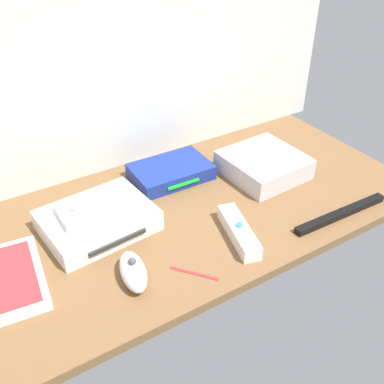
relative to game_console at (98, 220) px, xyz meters
The scene contains 11 objects.
ground_plane 20.45cm from the game_console, 10.48° to the right, with size 100.00×48.00×2.00cm, color brown.
back_wall 41.48cm from the game_console, 46.50° to the left, with size 110.00×1.20×64.00cm, color silver.
game_console is the anchor object (origin of this frame).
mini_computer 41.37cm from the game_console, ahead, with size 17.75×17.75×5.30cm.
game_case 20.72cm from the game_console, 164.78° to the right, with size 15.58×20.37×1.56cm.
network_router 23.59cm from the game_console, 22.28° to the left, with size 18.30×12.73×3.40cm.
remote_wand 28.09cm from the game_console, 37.25° to the right, with size 7.36×15.23×3.40cm.
remote_nunchuk 16.43cm from the game_console, 90.38° to the right, with size 6.40×10.70×5.10cm.
remote_classic_pad 3.23cm from the game_console, 72.72° to the left, with size 14.48×8.14×2.40cm.
sensor_bar 50.17cm from the game_console, 27.09° to the right, with size 24.00×1.80×1.40cm, color black.
stylus_pen 23.04cm from the game_console, 64.96° to the right, with size 0.70×0.70×9.00cm, color red.
Camera 1 is at (-40.73, -65.60, 57.65)cm, focal length 41.79 mm.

